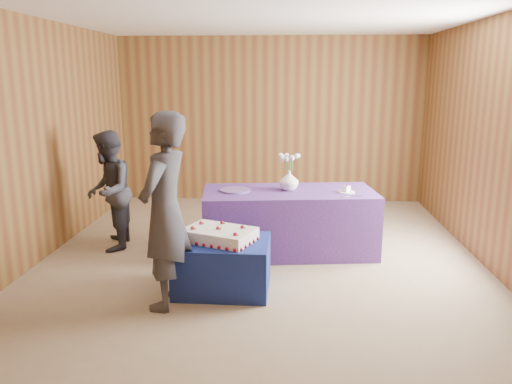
# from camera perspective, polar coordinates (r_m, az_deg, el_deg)

# --- Properties ---
(ground) EXTENTS (6.00, 6.00, 0.00)m
(ground) POSITION_cam_1_polar(r_m,az_deg,el_deg) (5.69, 0.44, -8.11)
(ground) COLOR gray
(ground) RESTS_ON ground
(room_shell) EXTENTS (5.04, 6.04, 2.72)m
(room_shell) POSITION_cam_1_polar(r_m,az_deg,el_deg) (5.31, 0.48, 10.33)
(room_shell) COLOR brown
(room_shell) RESTS_ON ground
(cake_table) EXTENTS (0.91, 0.71, 0.50)m
(cake_table) POSITION_cam_1_polar(r_m,az_deg,el_deg) (4.95, -3.82, -8.36)
(cake_table) COLOR navy
(cake_table) RESTS_ON ground
(serving_table) EXTENTS (2.09, 1.13, 0.75)m
(serving_table) POSITION_cam_1_polar(r_m,az_deg,el_deg) (5.95, 3.76, -3.38)
(serving_table) COLOR #673594
(serving_table) RESTS_ON ground
(sheet_cake) EXTENTS (0.81, 0.69, 0.16)m
(sheet_cake) POSITION_cam_1_polar(r_m,az_deg,el_deg) (4.86, -4.23, -4.89)
(sheet_cake) COLOR white
(sheet_cake) RESTS_ON cake_table
(vase) EXTENTS (0.28, 0.28, 0.24)m
(vase) POSITION_cam_1_polar(r_m,az_deg,el_deg) (5.86, 3.78, 1.35)
(vase) COLOR white
(vase) RESTS_ON serving_table
(flower_spray) EXTENTS (0.26, 0.25, 0.20)m
(flower_spray) POSITION_cam_1_polar(r_m,az_deg,el_deg) (5.81, 3.82, 4.09)
(flower_spray) COLOR #2A6A2D
(flower_spray) RESTS_ON vase
(platter) EXTENTS (0.42, 0.42, 0.02)m
(platter) POSITION_cam_1_polar(r_m,az_deg,el_deg) (5.83, -2.39, 0.20)
(platter) COLOR #6C52A5
(platter) RESTS_ON serving_table
(plate) EXTENTS (0.26, 0.26, 0.01)m
(plate) POSITION_cam_1_polar(r_m,az_deg,el_deg) (5.85, 10.28, 0.01)
(plate) COLOR white
(plate) RESTS_ON serving_table
(cake_slice) EXTENTS (0.10, 0.10, 0.09)m
(cake_slice) POSITION_cam_1_polar(r_m,az_deg,el_deg) (5.84, 10.29, 0.40)
(cake_slice) COLOR white
(cake_slice) RESTS_ON plate
(knife) EXTENTS (0.26, 0.09, 0.00)m
(knife) POSITION_cam_1_polar(r_m,az_deg,el_deg) (5.66, 10.89, -0.49)
(knife) COLOR #AEADB2
(knife) RESTS_ON serving_table
(guest_left) EXTENTS (0.55, 0.72, 1.77)m
(guest_left) POSITION_cam_1_polar(r_m,az_deg,el_deg) (4.50, -10.36, -2.23)
(guest_left) COLOR #35353E
(guest_left) RESTS_ON ground
(guest_right) EXTENTS (0.66, 0.79, 1.44)m
(guest_right) POSITION_cam_1_polar(r_m,az_deg,el_deg) (6.22, -16.48, 0.11)
(guest_right) COLOR #303039
(guest_right) RESTS_ON ground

